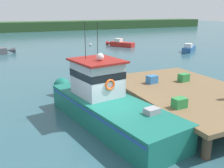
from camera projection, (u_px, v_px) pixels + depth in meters
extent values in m
plane|color=#2D5660|center=(107.00, 125.00, 12.12)|extent=(200.00, 200.00, 0.00)
cylinder|color=#4C3D2D|center=(207.00, 146.00, 9.31)|extent=(0.36, 0.36, 1.00)
cylinder|color=#4C3D2D|center=(112.00, 87.00, 16.44)|extent=(0.36, 0.36, 1.00)
cylinder|color=#4C3D2D|center=(176.00, 78.00, 18.56)|extent=(0.36, 0.36, 1.00)
cube|color=brown|center=(187.00, 91.00, 13.77)|extent=(6.00, 9.00, 0.20)
cube|color=#196B5B|center=(111.00, 114.00, 12.04)|extent=(3.76, 8.30, 1.10)
cone|color=#196B5B|center=(67.00, 89.00, 15.92)|extent=(1.38, 1.95, 1.10)
cube|color=#234C9E|center=(111.00, 105.00, 11.91)|extent=(3.75, 8.14, 0.12)
cube|color=#196B5B|center=(111.00, 102.00, 11.87)|extent=(3.79, 8.30, 0.12)
cube|color=silver|center=(97.00, 79.00, 12.59)|extent=(2.23, 2.48, 1.80)
cube|color=black|center=(97.00, 73.00, 12.50)|extent=(2.25, 2.50, 0.36)
cube|color=maroon|center=(97.00, 61.00, 12.32)|extent=(2.51, 2.81, 0.10)
sphere|color=white|center=(100.00, 57.00, 12.02)|extent=(0.36, 0.36, 0.36)
cylinder|color=black|center=(85.00, 40.00, 12.26)|extent=(0.03, 0.03, 1.80)
cylinder|color=black|center=(97.00, 40.00, 12.64)|extent=(0.03, 0.03, 1.80)
cube|color=#939399|center=(152.00, 112.00, 10.39)|extent=(0.66, 0.53, 0.36)
torus|color=orange|center=(144.00, 126.00, 9.43)|extent=(0.64, 0.64, 0.12)
torus|color=#EA5119|center=(110.00, 85.00, 11.68)|extent=(0.55, 0.19, 0.54)
cube|color=#2D8442|center=(179.00, 103.00, 11.06)|extent=(0.62, 0.46, 0.44)
cube|color=#3370B2|center=(152.00, 79.00, 14.79)|extent=(0.66, 0.52, 0.45)
cube|color=#2D8442|center=(184.00, 78.00, 15.16)|extent=(0.65, 0.51, 0.46)
cone|color=#4C4C51|center=(11.00, 50.00, 32.45)|extent=(1.17, 0.93, 0.77)
cube|color=red|center=(122.00, 44.00, 38.49)|extent=(2.98, 3.81, 0.68)
cone|color=red|center=(109.00, 43.00, 39.72)|extent=(1.07, 1.15, 0.68)
cube|color=silver|center=(119.00, 40.00, 38.67)|extent=(1.30, 1.30, 0.51)
cube|color=#285184|center=(189.00, 49.00, 34.02)|extent=(3.48, 2.96, 0.64)
cone|color=#285184|center=(185.00, 51.00, 32.18)|extent=(1.08, 1.03, 0.64)
cube|color=silver|center=(188.00, 45.00, 33.35)|extent=(1.23, 1.23, 0.48)
sphere|color=silver|center=(90.00, 45.00, 39.41)|extent=(0.38, 0.38, 0.38)
sphere|color=red|center=(93.00, 67.00, 23.76)|extent=(0.37, 0.37, 0.37)
cube|color=#284723|center=(10.00, 27.00, 65.69)|extent=(120.00, 8.00, 2.40)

